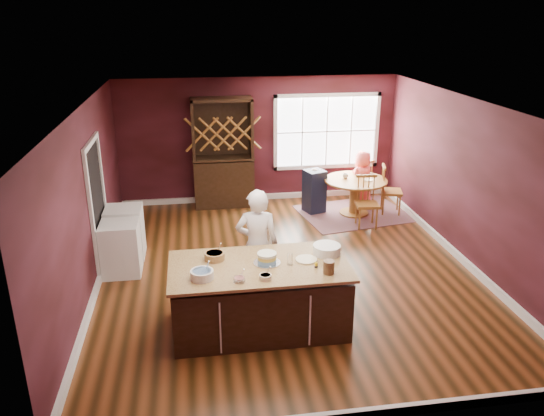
{
  "coord_description": "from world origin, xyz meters",
  "views": [
    {
      "loc": [
        -1.42,
        -7.68,
        4.0
      ],
      "look_at": [
        -0.23,
        0.1,
        1.05
      ],
      "focal_mm": 35.0,
      "sensor_mm": 36.0,
      "label": 1
    }
  ],
  "objects": [
    {
      "name": "chair_east",
      "position": [
        2.6,
        2.21,
        0.52
      ],
      "size": [
        0.51,
        0.53,
        1.04
      ],
      "primitive_type": null,
      "rotation": [
        0.0,
        0.0,
        1.32
      ],
      "color": "#98693C",
      "rests_on": "ground"
    },
    {
      "name": "toy_figurine",
      "position": [
        0.05,
        -1.78,
        0.96
      ],
      "size": [
        0.05,
        0.05,
        0.08
      ],
      "primitive_type": null,
      "color": "yellow",
      "rests_on": "kitchen_island"
    },
    {
      "name": "dinner_plate",
      "position": [
        -0.02,
        -1.55,
        0.93
      ],
      "size": [
        0.28,
        0.28,
        0.02
      ],
      "primitive_type": "cylinder",
      "color": "beige",
      "rests_on": "kitchen_island"
    },
    {
      "name": "dryer",
      "position": [
        -2.64,
        0.92,
        0.44
      ],
      "size": [
        0.61,
        0.59,
        0.88
      ],
      "primitive_type": "cube",
      "color": "silver",
      "rests_on": "ground"
    },
    {
      "name": "stoneware_crock",
      "position": [
        0.17,
        -1.96,
        1.0
      ],
      "size": [
        0.14,
        0.14,
        0.17
      ],
      "primitive_type": "cylinder",
      "color": "#443021",
      "rests_on": "kitchen_island"
    },
    {
      "name": "bowl_blue",
      "position": [
        -1.39,
        -1.86,
        0.97
      ],
      "size": [
        0.28,
        0.28,
        0.11
      ],
      "primitive_type": "cylinder",
      "color": "silver",
      "rests_on": "kitchen_island"
    },
    {
      "name": "room_shell",
      "position": [
        0.0,
        0.0,
        1.35
      ],
      "size": [
        7.0,
        7.0,
        7.0
      ],
      "color": "brown",
      "rests_on": "ground"
    },
    {
      "name": "chair_north",
      "position": [
        2.22,
        3.08,
        0.47
      ],
      "size": [
        0.53,
        0.53,
        0.95
      ],
      "primitive_type": null,
      "rotation": [
        0.0,
        0.0,
        3.66
      ],
      "color": "brown",
      "rests_on": "ground"
    },
    {
      "name": "rug",
      "position": [
        1.84,
        2.28,
        0.01
      ],
      "size": [
        2.4,
        2.01,
        0.01
      ],
      "primitive_type": "cube",
      "rotation": [
        0.0,
        0.0,
        0.17
      ],
      "color": "brown",
      "rests_on": "ground"
    },
    {
      "name": "high_chair",
      "position": [
        1.04,
        2.53,
        0.47
      ],
      "size": [
        0.48,
        0.48,
        0.94
      ],
      "primitive_type": null,
      "rotation": [
        0.0,
        0.0,
        0.33
      ],
      "color": "black",
      "rests_on": "ground"
    },
    {
      "name": "bowl_yellow",
      "position": [
        -1.21,
        -1.35,
        0.97
      ],
      "size": [
        0.27,
        0.27,
        0.1
      ],
      "primitive_type": "cylinder",
      "color": "olive",
      "rests_on": "kitchen_island"
    },
    {
      "name": "bowl_pink",
      "position": [
        -0.95,
        -2.0,
        0.95
      ],
      "size": [
        0.15,
        0.15,
        0.05
      ],
      "primitive_type": "cylinder",
      "color": "white",
      "rests_on": "kitchen_island"
    },
    {
      "name": "washer",
      "position": [
        -2.64,
        0.28,
        0.43
      ],
      "size": [
        0.59,
        0.57,
        0.86
      ],
      "primitive_type": "cube",
      "color": "white",
      "rests_on": "ground"
    },
    {
      "name": "kitchen_island",
      "position": [
        -0.65,
        -1.59,
        0.44
      ],
      "size": [
        2.32,
        1.22,
        0.92
      ],
      "color": "black",
      "rests_on": "ground"
    },
    {
      "name": "toddler",
      "position": [
        1.09,
        2.63,
        0.81
      ],
      "size": [
        0.18,
        0.14,
        0.26
      ],
      "primitive_type": null,
      "color": "#8CA5BF",
      "rests_on": "high_chair"
    },
    {
      "name": "bowl_olive",
      "position": [
        -0.63,
        -1.98,
        0.95
      ],
      "size": [
        0.15,
        0.15,
        0.06
      ],
      "primitive_type": "cylinder",
      "color": "beige",
      "rests_on": "kitchen_island"
    },
    {
      "name": "baker",
      "position": [
        -0.58,
        -0.83,
        0.85
      ],
      "size": [
        0.67,
        0.5,
        1.69
      ],
      "primitive_type": "imported",
      "rotation": [
        0.0,
        0.0,
        2.98
      ],
      "color": "silver",
      "rests_on": "ground"
    },
    {
      "name": "window",
      "position": [
        1.5,
        3.47,
        1.5
      ],
      "size": [
        2.36,
        0.1,
        1.66
      ],
      "primitive_type": null,
      "color": "white",
      "rests_on": "room_shell"
    },
    {
      "name": "layer_cake",
      "position": [
        -0.55,
        -1.56,
        0.99
      ],
      "size": [
        0.35,
        0.35,
        0.14
      ],
      "primitive_type": null,
      "color": "silver",
      "rests_on": "kitchen_island"
    },
    {
      "name": "seated_woman",
      "position": [
        2.12,
        2.71,
        0.61
      ],
      "size": [
        0.71,
        0.62,
        1.22
      ],
      "primitive_type": "imported",
      "rotation": [
        0.0,
        0.0,
        3.62
      ],
      "color": "#F65A57",
      "rests_on": "ground"
    },
    {
      "name": "white_tub",
      "position": [
        0.29,
        -1.4,
        0.98
      ],
      "size": [
        0.37,
        0.37,
        0.13
      ],
      "primitive_type": "cylinder",
      "color": "silver",
      "rests_on": "kitchen_island"
    },
    {
      "name": "doorway",
      "position": [
        -2.97,
        0.6,
        1.02
      ],
      "size": [
        0.08,
        1.26,
        2.13
      ],
      "primitive_type": null,
      "color": "white",
      "rests_on": "room_shell"
    },
    {
      "name": "dining_table",
      "position": [
        1.84,
        2.28,
        0.53
      ],
      "size": [
        1.28,
        1.28,
        0.75
      ],
      "color": "brown",
      "rests_on": "ground"
    },
    {
      "name": "table_plate",
      "position": [
        2.07,
        2.19,
        0.76
      ],
      "size": [
        0.2,
        0.2,
        0.02
      ],
      "primitive_type": "cylinder",
      "color": "beige",
      "rests_on": "dining_table"
    },
    {
      "name": "chair_south",
      "position": [
        1.86,
        1.55,
        0.51
      ],
      "size": [
        0.47,
        0.46,
        1.03
      ],
      "primitive_type": null,
      "rotation": [
        0.0,
        0.0,
        -0.11
      ],
      "color": "brown",
      "rests_on": "ground"
    },
    {
      "name": "drinking_glass",
      "position": [
        -0.26,
        -1.65,
        1.0
      ],
      "size": [
        0.08,
        0.08,
        0.16
      ],
      "primitive_type": "cylinder",
      "color": "white",
      "rests_on": "kitchen_island"
    },
    {
      "name": "table_cup",
      "position": [
        1.65,
        2.4,
        0.8
      ],
      "size": [
        0.15,
        0.15,
        0.09
      ],
      "primitive_type": "imported",
      "rotation": [
        0.0,
        0.0,
        0.31
      ],
      "color": "silver",
      "rests_on": "dining_table"
    },
    {
      "name": "hutch",
      "position": [
        -0.8,
        3.22,
        1.16
      ],
      "size": [
        1.27,
        0.53,
        2.32
      ],
      "primitive_type": "cube",
      "color": "#311F10",
      "rests_on": "ground"
    }
  ]
}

